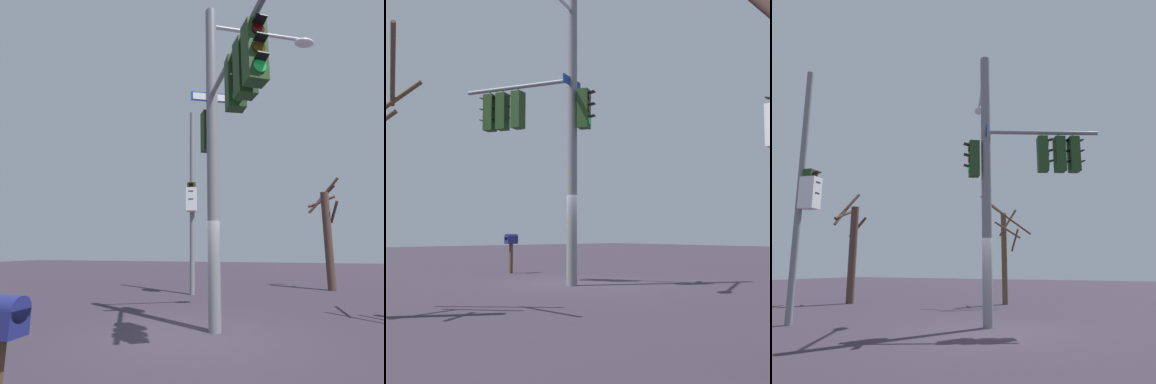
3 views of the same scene
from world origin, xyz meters
The scene contains 3 objects.
ground_plane centered at (0.00, 0.00, 0.00)m, with size 80.00×80.00×0.00m, color #342B38.
main_signal_pole_assembly centered at (0.88, -0.20, 4.74)m, with size 3.35×4.72×8.28m.
mailbox centered at (-0.55, -4.41, 1.11)m, with size 0.44×0.25×1.41m.
Camera 2 is at (9.43, 11.37, 1.46)m, focal length 47.83 mm.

